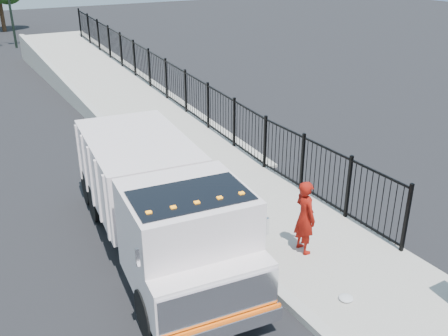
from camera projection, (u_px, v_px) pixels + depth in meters
ground at (238, 256)px, 12.40m from camera, size 120.00×120.00×0.00m
sidewalk at (352, 272)px, 11.69m from camera, size 3.55×12.00×0.12m
curb at (286, 298)px, 10.79m from camera, size 0.30×12.00×0.16m
ramp at (111, 95)px, 26.01m from camera, size 3.95×24.06×3.19m
iron_fence at (167, 92)px, 23.15m from camera, size 0.10×28.00×1.80m
truck at (158, 199)px, 11.95m from camera, size 3.30×8.06×2.69m
worker at (305, 217)px, 12.05m from camera, size 0.50×0.72×1.89m
debris at (346, 298)px, 10.67m from camera, size 0.32×0.32×0.08m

